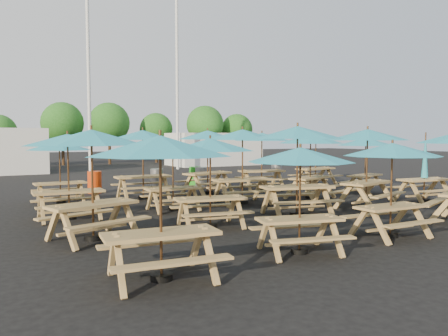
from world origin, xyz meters
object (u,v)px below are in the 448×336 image
picnic_unit_6 (173,150)px  picnic_unit_10 (242,138)px  picnic_unit_14 (311,142)px  picnic_unit_11 (208,138)px  waste_bin_4 (277,173)px  picnic_unit_1 (92,143)px  waste_bin_2 (195,176)px  picnic_unit_3 (59,149)px  picnic_unit_7 (143,138)px  picnic_unit_17 (425,173)px  waste_bin_3 (201,177)px  picnic_unit_8 (392,154)px  picnic_unit_13 (367,138)px  picnic_unit_5 (210,149)px  picnic_unit_19 (316,139)px  picnic_unit_0 (160,153)px  waste_bin_1 (157,179)px  picnic_unit_9 (298,137)px  picnic_unit_15 (262,139)px  waste_bin_0 (95,182)px  picnic_unit_18 (366,144)px  picnic_unit_2 (68,144)px  picnic_unit_4 (300,160)px

picnic_unit_6 → picnic_unit_10: 2.58m
picnic_unit_14 → picnic_unit_6: bearing=160.8°
picnic_unit_11 → waste_bin_4: size_ratio=3.49×
picnic_unit_1 → waste_bin_2: size_ratio=3.38×
picnic_unit_3 → picnic_unit_6: picnic_unit_3 is taller
picnic_unit_7 → picnic_unit_3: bearing=174.0°
picnic_unit_17 → waste_bin_3: picnic_unit_17 is taller
picnic_unit_8 → picnic_unit_14: 6.26m
picnic_unit_13 → picnic_unit_6: bearing=138.5°
picnic_unit_5 → waste_bin_2: bearing=77.1°
picnic_unit_19 → picnic_unit_6: bearing=-166.7°
picnic_unit_11 → waste_bin_2: 3.42m
picnic_unit_0 → waste_bin_3: picnic_unit_0 is taller
picnic_unit_10 → waste_bin_1: 5.75m
picnic_unit_3 → picnic_unit_13: picnic_unit_13 is taller
picnic_unit_9 → picnic_unit_11: bearing=102.7°
picnic_unit_1 → picnic_unit_17: picnic_unit_1 is taller
picnic_unit_15 → waste_bin_0: size_ratio=3.30×
picnic_unit_18 → waste_bin_3: bearing=112.9°
picnic_unit_10 → waste_bin_4: bearing=52.3°
picnic_unit_11 → picnic_unit_15: size_ratio=1.06×
picnic_unit_2 → waste_bin_0: 5.93m
picnic_unit_3 → picnic_unit_18: size_ratio=0.79×
picnic_unit_17 → picnic_unit_1: bearing=-174.0°
picnic_unit_4 → picnic_unit_9: picnic_unit_9 is taller
picnic_unit_17 → picnic_unit_18: 2.82m
picnic_unit_0 → picnic_unit_18: size_ratio=0.90×
picnic_unit_2 → waste_bin_1: (4.59, 5.42, -1.60)m
picnic_unit_7 → waste_bin_4: bearing=20.7°
picnic_unit_1 → picnic_unit_6: 4.05m
picnic_unit_10 → waste_bin_3: picnic_unit_10 is taller
picnic_unit_4 → picnic_unit_10: picnic_unit_10 is taller
picnic_unit_8 → waste_bin_4: picnic_unit_8 is taller
picnic_unit_18 → waste_bin_2: (-4.66, 5.83, -1.51)m
picnic_unit_7 → waste_bin_3: 4.86m
picnic_unit_3 → picnic_unit_14: bearing=-24.4°
picnic_unit_7 → waste_bin_0: (-1.14, 2.56, -1.75)m
picnic_unit_8 → picnic_unit_4: bearing=-176.5°
picnic_unit_1 → picnic_unit_5: (2.83, -0.05, -0.17)m
picnic_unit_14 → picnic_unit_18: (2.86, 0.03, -0.11)m
picnic_unit_6 → picnic_unit_7: bearing=89.9°
picnic_unit_19 → waste_bin_0: picnic_unit_19 is taller
picnic_unit_18 → waste_bin_3: size_ratio=3.13×
picnic_unit_3 → picnic_unit_19: size_ratio=0.80×
picnic_unit_6 → waste_bin_3: size_ratio=2.42×
picnic_unit_2 → picnic_unit_15: bearing=21.7°
picnic_unit_8 → picnic_unit_13: bearing=51.4°
picnic_unit_14 → waste_bin_1: picnic_unit_14 is taller
picnic_unit_7 → picnic_unit_9: 6.07m
picnic_unit_18 → waste_bin_0: 10.88m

